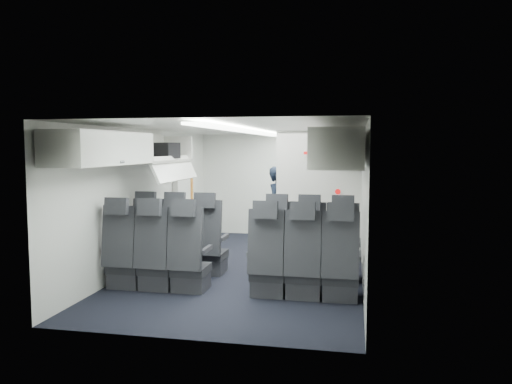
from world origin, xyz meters
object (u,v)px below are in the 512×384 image
at_px(carry_on_bag, 164,150).
at_px(galley_unit, 324,193).
at_px(flight_attendant, 279,209).
at_px(seat_row_front, 243,249).
at_px(boarding_door, 184,195).
at_px(seat_row_mid, 228,263).

bearing_deg(carry_on_bag, galley_unit, 69.16).
bearing_deg(galley_unit, flight_attendant, -117.48).
relative_size(seat_row_front, carry_on_bag, 8.04).
relative_size(seat_row_front, boarding_door, 1.79).
relative_size(boarding_door, flight_attendant, 1.21).
height_order(seat_row_front, flight_attendant, flight_attendant).
xyz_separation_m(seat_row_front, seat_row_mid, (0.00, -0.90, 0.00)).
xyz_separation_m(seat_row_mid, galley_unit, (0.95, 4.15, 0.55)).
height_order(seat_row_front, seat_row_mid, same).
height_order(seat_row_front, carry_on_bag, carry_on_bag).
xyz_separation_m(seat_row_front, boarding_door, (-1.64, 2.09, 0.55)).
xyz_separation_m(flight_attendant, carry_on_bag, (-1.62, -1.38, 1.06)).
relative_size(seat_row_front, seat_row_mid, 1.00).
bearing_deg(flight_attendant, galley_unit, -6.61).
relative_size(seat_row_mid, boarding_door, 1.79).
relative_size(seat_row_front, flight_attendant, 2.18).
distance_m(galley_unit, carry_on_bag, 3.72).
distance_m(galley_unit, boarding_door, 2.84).
bearing_deg(galley_unit, boarding_door, -155.72).
xyz_separation_m(seat_row_mid, boarding_door, (-1.64, 2.99, 0.55)).
bearing_deg(flight_attendant, boarding_door, 104.40).
xyz_separation_m(seat_row_front, carry_on_bag, (-1.39, 0.49, 1.42)).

